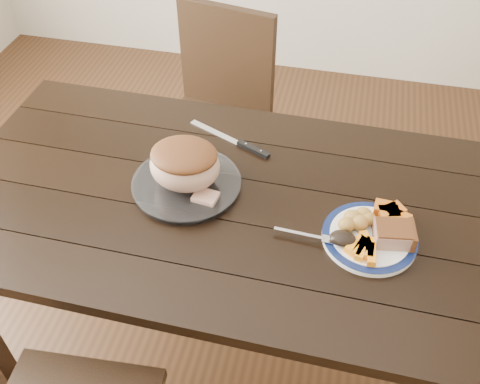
% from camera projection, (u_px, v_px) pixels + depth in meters
% --- Properties ---
extents(ground, '(4.00, 4.00, 0.00)m').
position_uv_depth(ground, '(221.00, 330.00, 2.11)').
color(ground, '#472B16').
rests_on(ground, ground).
extents(dining_table, '(1.61, 0.92, 0.75)m').
position_uv_depth(dining_table, '(216.00, 217.00, 1.65)').
color(dining_table, black).
rests_on(dining_table, ground).
extents(chair_far, '(0.50, 0.50, 0.93)m').
position_uv_depth(chair_far, '(216.00, 108.00, 2.29)').
color(chair_far, black).
rests_on(chair_far, ground).
extents(dinner_plate, '(0.26, 0.26, 0.02)m').
position_uv_depth(dinner_plate, '(369.00, 238.00, 1.45)').
color(dinner_plate, white).
rests_on(dinner_plate, dining_table).
extents(plate_rim, '(0.26, 0.26, 0.02)m').
position_uv_depth(plate_rim, '(370.00, 236.00, 1.45)').
color(plate_rim, '#0D1945').
rests_on(plate_rim, dinner_plate).
extents(serving_platter, '(0.32, 0.32, 0.02)m').
position_uv_depth(serving_platter, '(187.00, 185.00, 1.60)').
color(serving_platter, white).
rests_on(serving_platter, dining_table).
extents(pork_slice, '(0.11, 0.09, 0.04)m').
position_uv_depth(pork_slice, '(393.00, 234.00, 1.42)').
color(pork_slice, tan).
rests_on(pork_slice, dinner_plate).
extents(roasted_potatoes, '(0.10, 0.09, 0.04)m').
position_uv_depth(roasted_potatoes, '(358.00, 219.00, 1.46)').
color(roasted_potatoes, gold).
rests_on(roasted_potatoes, dinner_plate).
extents(carrot_batons, '(0.08, 0.11, 0.02)m').
position_uv_depth(carrot_batons, '(364.00, 248.00, 1.40)').
color(carrot_batons, orange).
rests_on(carrot_batons, dinner_plate).
extents(pumpkin_wedges, '(0.10, 0.09, 0.04)m').
position_uv_depth(pumpkin_wedges, '(391.00, 215.00, 1.47)').
color(pumpkin_wedges, orange).
rests_on(pumpkin_wedges, dinner_plate).
extents(dark_mushroom, '(0.07, 0.05, 0.03)m').
position_uv_depth(dark_mushroom, '(343.00, 238.00, 1.42)').
color(dark_mushroom, black).
rests_on(dark_mushroom, dinner_plate).
extents(fork, '(0.18, 0.03, 0.00)m').
position_uv_depth(fork, '(311.00, 236.00, 1.44)').
color(fork, silver).
rests_on(fork, dinner_plate).
extents(roast_joint, '(0.21, 0.18, 0.14)m').
position_uv_depth(roast_joint, '(185.00, 166.00, 1.55)').
color(roast_joint, tan).
rests_on(roast_joint, serving_platter).
extents(cut_slice, '(0.08, 0.06, 0.02)m').
position_uv_depth(cut_slice, '(206.00, 197.00, 1.54)').
color(cut_slice, tan).
rests_on(cut_slice, serving_platter).
extents(carving_knife, '(0.30, 0.15, 0.01)m').
position_uv_depth(carving_knife, '(244.00, 145.00, 1.74)').
color(carving_knife, silver).
rests_on(carving_knife, dining_table).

